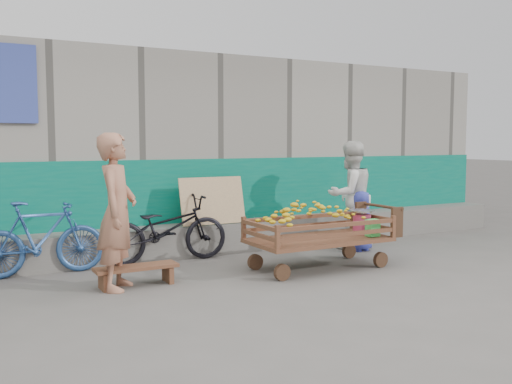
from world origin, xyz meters
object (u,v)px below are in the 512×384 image
woman (350,195)px  child (361,221)px  bicycle_dark (166,229)px  banana_cart (317,225)px  vendor_man (117,212)px  bench (136,271)px  bicycle_blue (41,238)px

woman → child: (0.00, -0.28, -0.38)m
bicycle_dark → banana_cart: bearing=-127.5°
vendor_man → bicycle_dark: 1.53m
bench → child: child is taller
child → bicycle_dark: size_ratio=0.52×
banana_cart → bicycle_dark: (-1.59, 1.34, -0.12)m
bench → banana_cart: bearing=-6.3°
bench → child: 3.67m
banana_cart → vendor_man: size_ratio=1.14×
vendor_man → woman: bearing=-48.9°
woman → banana_cart: bearing=34.2°
banana_cart → vendor_man: vendor_man is taller
woman → bicycle_dark: 2.94m
bicycle_blue → vendor_man: bearing=-147.2°
vendor_man → woman: (3.85, 0.74, -0.05)m
vendor_man → bicycle_dark: bearing=-10.6°
banana_cart → bicycle_blue: bicycle_blue is taller
bench → bicycle_dark: size_ratio=0.54×
bench → bicycle_blue: bearing=129.1°
banana_cart → child: child is taller
child → bicycle_blue: bicycle_blue is taller
child → bicycle_blue: (-4.52, 0.65, 0.01)m
woman → bicycle_dark: (-2.89, 0.37, -0.37)m
woman → child: size_ratio=1.83×
banana_cart → bicycle_blue: size_ratio=1.29×
woman → bicycle_blue: woman is taller
bench → vendor_man: vendor_man is taller
banana_cart → child: (1.30, 0.69, -0.12)m
vendor_man → bicycle_blue: (-0.67, 1.11, -0.41)m
bicycle_dark → bicycle_blue: bicycle_blue is taller
banana_cart → child: size_ratio=2.19×
bench → woman: (3.64, 0.71, 0.66)m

